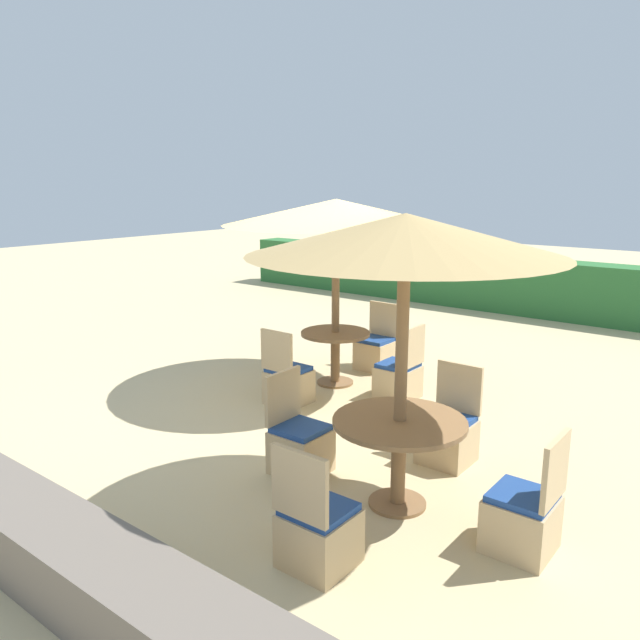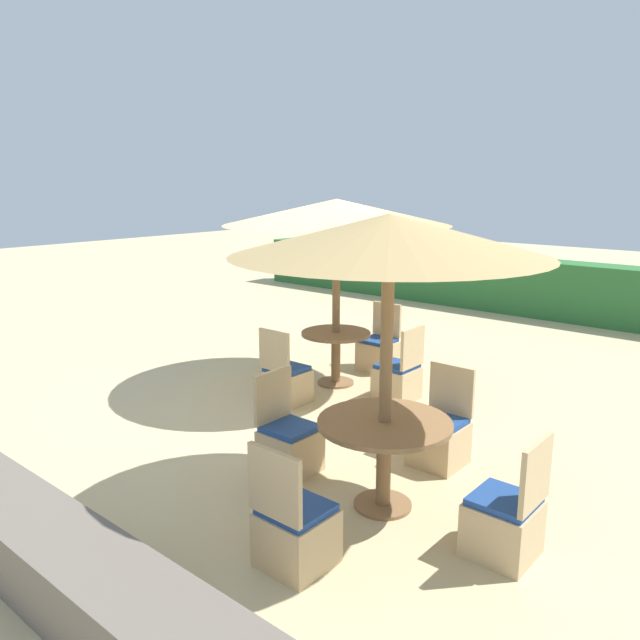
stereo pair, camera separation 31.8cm
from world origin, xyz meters
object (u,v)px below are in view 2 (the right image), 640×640
round_table_front_right (384,439)px  patio_chair_center_south (286,382)px  patio_chair_front_right_east (505,522)px  patio_chair_center_east (398,379)px  parasol_center (337,213)px  round_table_center (336,346)px  patio_chair_center_north (378,351)px  patio_chair_front_right_west (289,444)px  patio_chair_front_right_north (440,437)px  parasol_front_right (389,237)px  patio_chair_front_right_south (295,531)px

round_table_front_right → patio_chair_center_south: (-2.29, 1.26, -0.33)m
patio_chair_front_right_east → patio_chair_center_east: bearing=46.8°
patio_chair_front_right_east → parasol_center: size_ratio=0.33×
round_table_center → patio_chair_center_north: bearing=86.3°
patio_chair_front_right_west → patio_chair_front_right_north: size_ratio=1.00×
round_table_front_right → patio_chair_center_east: size_ratio=1.17×
parasol_front_right → patio_chair_front_right_east: 2.23m
patio_chair_center_east → patio_chair_front_right_east: bearing=-133.2°
parasol_front_right → round_table_front_right: bearing=-166.0°
patio_chair_front_right_south → patio_chair_front_right_west: (-1.03, 1.03, 0.00)m
patio_chair_front_right_south → patio_chair_center_east: 3.55m
patio_chair_front_right_north → patio_chair_front_right_south: bearing=91.2°
parasol_front_right → patio_chair_center_east: (-1.33, 2.23, -1.96)m
patio_chair_front_right_north → parasol_center: size_ratio=0.33×
parasol_front_right → parasol_center: parasol_center is taller
patio_chair_center_north → patio_chair_center_east: bearing=136.1°
patio_chair_center_north → round_table_center: bearing=86.3°
patio_chair_front_right_south → patio_chair_front_right_east: same height
patio_chair_front_right_east → round_table_center: patio_chair_front_right_east is taller
patio_chair_front_right_west → round_table_center: size_ratio=1.03×
patio_chair_front_right_west → patio_chair_center_south: 1.81m
round_table_center → patio_chair_front_right_north: bearing=-28.2°
parasol_center → patio_chair_center_south: bearing=-90.4°
patio_chair_front_right_north → patio_chair_center_north: (-2.18, 2.09, 0.00)m
patio_chair_front_right_south → patio_chair_front_right_east: bearing=45.0°
patio_chair_front_right_east → patio_chair_center_east: same height
parasol_front_right → patio_chair_front_right_south: bearing=-90.4°
patio_chair_center_north → patio_chair_front_right_west: bearing=110.9°
round_table_front_right → round_table_center: (-2.29, 2.21, -0.08)m
parasol_front_right → parasol_center: (-2.29, 2.21, 0.01)m
patio_chair_front_right_south → round_table_center: patio_chair_front_right_south is taller
round_table_front_right → patio_chair_front_right_west: size_ratio=1.17×
patio_chair_front_right_south → patio_chair_front_right_north: size_ratio=1.00×
patio_chair_center_south → round_table_center: bearing=89.6°
patio_chair_front_right_west → parasol_center: bearing=-150.7°
patio_chair_front_right_north → patio_chair_center_south: bearing=-6.5°
parasol_center → round_table_center: parasol_center is taller
parasol_front_right → patio_chair_front_right_west: 2.22m
patio_chair_front_right_west → parasol_center: parasol_center is taller
patio_chair_center_north → patio_chair_center_east: (0.90, -0.87, 0.00)m
patio_chair_front_right_north → patio_chair_center_north: size_ratio=1.00×
patio_chair_center_east → patio_chair_front_right_south: bearing=-158.1°
patio_chair_front_right_east → patio_chair_center_north: same height
patio_chair_center_east → patio_chair_center_south: (-0.96, -0.97, 0.00)m
parasol_front_right → patio_chair_center_south: (-2.29, 1.26, -1.96)m
round_table_center → patio_chair_center_south: (-0.01, -0.95, -0.26)m
patio_chair_front_right_north → round_table_center: 2.55m
round_table_center → patio_chair_center_south: size_ratio=0.97×
patio_chair_front_right_east → round_table_center: (-3.34, 2.21, 0.26)m
patio_chair_front_right_north → patio_chair_center_east: size_ratio=1.00×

